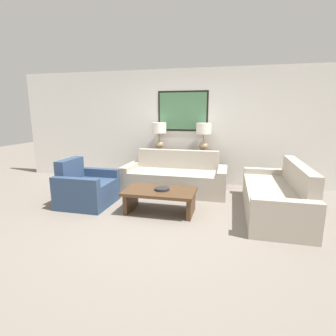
{
  "coord_description": "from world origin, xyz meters",
  "views": [
    {
      "loc": [
        1.12,
        -3.73,
        1.67
      ],
      "look_at": [
        0.0,
        0.93,
        0.65
      ],
      "focal_mm": 28.0,
      "sensor_mm": 36.0,
      "label": 1
    }
  ],
  "objects_px": {
    "couch_by_back_wall": "(175,178)",
    "table_lamp_right": "(204,133)",
    "armchair_near_back_wall": "(86,189)",
    "console_table": "(181,167)",
    "decorative_bowl": "(162,189)",
    "couch_by_side": "(276,197)",
    "coffee_table": "(160,196)",
    "table_lamp_left": "(159,132)"
  },
  "relations": [
    {
      "from": "couch_by_back_wall",
      "to": "table_lamp_right",
      "type": "bearing_deg",
      "value": 51.01
    },
    {
      "from": "couch_by_back_wall",
      "to": "couch_by_side",
      "type": "height_order",
      "value": "same"
    },
    {
      "from": "armchair_near_back_wall",
      "to": "table_lamp_right",
      "type": "bearing_deg",
      "value": 42.58
    },
    {
      "from": "table_lamp_left",
      "to": "decorative_bowl",
      "type": "height_order",
      "value": "table_lamp_left"
    },
    {
      "from": "table_lamp_left",
      "to": "coffee_table",
      "type": "height_order",
      "value": "table_lamp_left"
    },
    {
      "from": "couch_by_back_wall",
      "to": "coffee_table",
      "type": "relative_size",
      "value": 1.81
    },
    {
      "from": "couch_by_back_wall",
      "to": "couch_by_side",
      "type": "relative_size",
      "value": 1.0
    },
    {
      "from": "armchair_near_back_wall",
      "to": "coffee_table",
      "type": "bearing_deg",
      "value": -2.78
    },
    {
      "from": "table_lamp_left",
      "to": "table_lamp_right",
      "type": "distance_m",
      "value": 1.04
    },
    {
      "from": "armchair_near_back_wall",
      "to": "console_table",
      "type": "bearing_deg",
      "value": 51.42
    },
    {
      "from": "table_lamp_right",
      "to": "coffee_table",
      "type": "xyz_separation_m",
      "value": [
        -0.51,
        -1.86,
        -0.94
      ]
    },
    {
      "from": "console_table",
      "to": "couch_by_side",
      "type": "relative_size",
      "value": 0.71
    },
    {
      "from": "table_lamp_left",
      "to": "armchair_near_back_wall",
      "type": "relative_size",
      "value": 0.68
    },
    {
      "from": "coffee_table",
      "to": "couch_by_side",
      "type": "bearing_deg",
      "value": 11.82
    },
    {
      "from": "table_lamp_left",
      "to": "armchair_near_back_wall",
      "type": "xyz_separation_m",
      "value": [
        -0.91,
        -1.79,
        -0.94
      ]
    },
    {
      "from": "table_lamp_right",
      "to": "couch_by_side",
      "type": "bearing_deg",
      "value": -46.4
    },
    {
      "from": "table_lamp_left",
      "to": "couch_by_side",
      "type": "bearing_deg",
      "value": -31.01
    },
    {
      "from": "couch_by_side",
      "to": "decorative_bowl",
      "type": "xyz_separation_m",
      "value": [
        -1.87,
        -0.39,
        0.12
      ]
    },
    {
      "from": "couch_by_back_wall",
      "to": "armchair_near_back_wall",
      "type": "bearing_deg",
      "value": -141.21
    },
    {
      "from": "table_lamp_right",
      "to": "couch_by_back_wall",
      "type": "bearing_deg",
      "value": -128.99
    },
    {
      "from": "couch_by_back_wall",
      "to": "armchair_near_back_wall",
      "type": "relative_size",
      "value": 2.31
    },
    {
      "from": "couch_by_back_wall",
      "to": "table_lamp_left",
      "type": "bearing_deg",
      "value": 128.99
    },
    {
      "from": "console_table",
      "to": "couch_by_back_wall",
      "type": "height_order",
      "value": "couch_by_back_wall"
    },
    {
      "from": "armchair_near_back_wall",
      "to": "decorative_bowl",
      "type": "bearing_deg",
      "value": -2.57
    },
    {
      "from": "table_lamp_right",
      "to": "couch_by_back_wall",
      "type": "distance_m",
      "value": 1.24
    },
    {
      "from": "table_lamp_right",
      "to": "decorative_bowl",
      "type": "relative_size",
      "value": 2.55
    },
    {
      "from": "armchair_near_back_wall",
      "to": "couch_by_side",
      "type": "bearing_deg",
      "value": 5.63
    },
    {
      "from": "couch_by_back_wall",
      "to": "armchair_near_back_wall",
      "type": "distance_m",
      "value": 1.83
    },
    {
      "from": "couch_by_side",
      "to": "coffee_table",
      "type": "distance_m",
      "value": 1.94
    },
    {
      "from": "console_table",
      "to": "armchair_near_back_wall",
      "type": "relative_size",
      "value": 1.63
    },
    {
      "from": "console_table",
      "to": "decorative_bowl",
      "type": "xyz_separation_m",
      "value": [
        0.04,
        -1.85,
        0.01
      ]
    },
    {
      "from": "couch_by_side",
      "to": "decorative_bowl",
      "type": "relative_size",
      "value": 8.59
    },
    {
      "from": "decorative_bowl",
      "to": "table_lamp_right",
      "type": "bearing_deg",
      "value": 75.41
    },
    {
      "from": "decorative_bowl",
      "to": "armchair_near_back_wall",
      "type": "bearing_deg",
      "value": 177.43
    },
    {
      "from": "table_lamp_left",
      "to": "table_lamp_right",
      "type": "height_order",
      "value": "same"
    },
    {
      "from": "console_table",
      "to": "table_lamp_left",
      "type": "bearing_deg",
      "value": 180.0
    },
    {
      "from": "table_lamp_left",
      "to": "armchair_near_back_wall",
      "type": "distance_m",
      "value": 2.21
    },
    {
      "from": "couch_by_side",
      "to": "coffee_table",
      "type": "bearing_deg",
      "value": -168.18
    },
    {
      "from": "table_lamp_right",
      "to": "couch_by_back_wall",
      "type": "relative_size",
      "value": 0.3
    },
    {
      "from": "console_table",
      "to": "couch_by_side",
      "type": "distance_m",
      "value": 2.4
    },
    {
      "from": "coffee_table",
      "to": "couch_by_back_wall",
      "type": "bearing_deg",
      "value": 90.22
    },
    {
      "from": "coffee_table",
      "to": "armchair_near_back_wall",
      "type": "xyz_separation_m",
      "value": [
        -1.43,
        0.07,
        -0.0
      ]
    }
  ]
}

